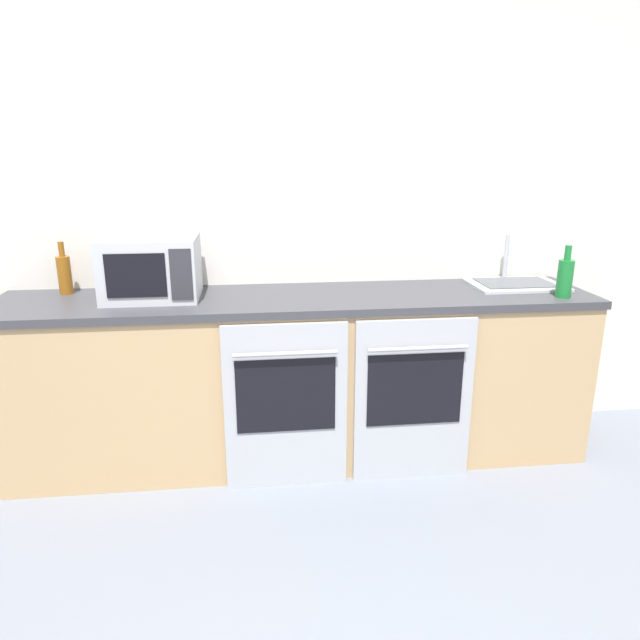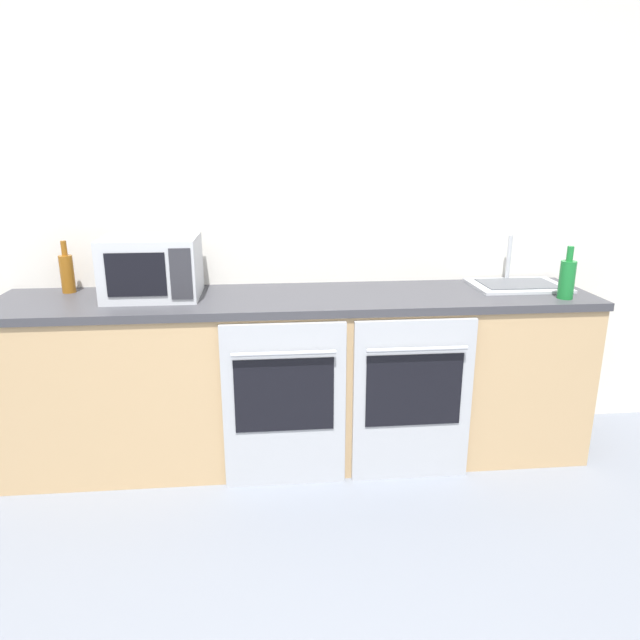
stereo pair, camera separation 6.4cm
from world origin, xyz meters
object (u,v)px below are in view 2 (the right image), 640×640
sink (517,284)px  oven_right (413,400)px  oven_left (284,405)px  bottle_amber (67,272)px  bottle_green (567,278)px  microwave (152,267)px

sink → oven_right: bearing=-148.8°
oven_left → oven_right: 0.63m
oven_right → sink: size_ratio=1.72×
bottle_amber → bottle_green: bearing=-8.3°
oven_left → bottle_amber: (-1.11, 0.49, 0.58)m
bottle_amber → oven_left: bearing=-24.1°
bottle_amber → oven_right: bearing=-15.9°
oven_right → bottle_green: 0.99m
oven_right → bottle_amber: (-1.74, 0.49, 0.58)m
microwave → bottle_amber: (-0.46, 0.14, -0.05)m
oven_right → bottle_green: bearing=9.0°
oven_left → bottle_amber: bottle_amber is taller
oven_left → sink: size_ratio=1.72×
bottle_green → bottle_amber: bearing=171.7°
microwave → oven_left: bearing=-29.1°
microwave → sink: bearing=1.3°
microwave → sink: 1.94m
microwave → sink: (1.94, 0.04, -0.14)m
oven_left → sink: bearing=17.2°
microwave → sink: microwave is taller
microwave → bottle_green: 2.08m
bottle_green → oven_right: bearing=-171.0°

